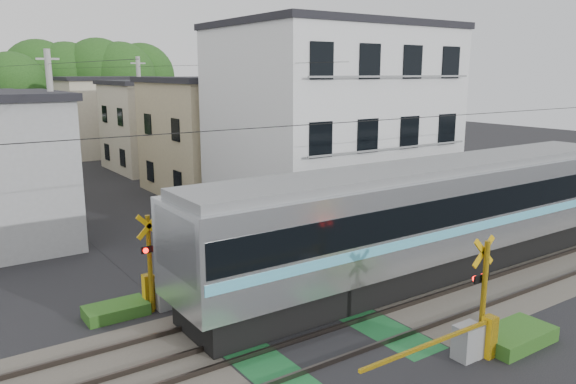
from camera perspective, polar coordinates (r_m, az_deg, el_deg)
ground at (r=16.15m, az=1.52°, el=-13.89°), size 120.00×120.00×0.00m
track_bed at (r=16.14m, az=1.52°, el=-13.78°), size 120.00×120.00×0.14m
commuter_train at (r=20.40m, az=14.29°, el=-2.36°), size 19.27×3.04×4.00m
crossing_signal_near at (r=15.16m, az=18.23°, el=-13.37°), size 4.74×0.65×3.09m
crossing_signal_far at (r=17.69m, az=-12.52°, el=-9.30°), size 4.74×0.65×3.09m
apartment_block at (r=27.34m, az=4.34°, el=6.97°), size 10.20×8.36×9.30m
houses_row at (r=38.86m, az=-21.29°, el=5.61°), size 22.07×31.35×6.80m
tree_hill at (r=61.13m, az=-25.60°, el=9.29°), size 40.00×13.23×10.58m
catenary at (r=19.02m, az=16.33°, el=1.36°), size 60.00×5.04×7.00m
utility_poles at (r=35.67m, az=-22.33°, el=6.37°), size 7.90×42.00×8.00m
pedestrian at (r=42.91m, az=-23.51°, el=2.63°), size 0.65×0.52×1.54m
weed_patches at (r=17.01m, az=6.61°, el=-11.89°), size 10.25×8.80×0.40m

